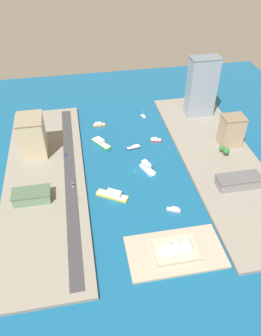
{
  "coord_description": "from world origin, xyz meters",
  "views": [
    {
      "loc": [
        45.89,
        226.54,
        196.61
      ],
      "look_at": [
        4.6,
        0.86,
        3.88
      ],
      "focal_mm": 35.17,
      "sensor_mm": 36.0,
      "label": 1
    }
  ],
  "objects_px": {
    "tower_tall_glass": "(202,87)",
    "sedan_silver": "(73,185)",
    "traffic_light_waterfront": "(79,197)",
    "opera_landmark": "(175,246)",
    "sailboat_small_white": "(143,116)",
    "yacht_sleek_gray": "(174,210)",
    "tugboat_red": "(156,140)",
    "warehouse_low_gray": "(239,181)",
    "ferry_green_doubledeck": "(101,143)",
    "apartment_midrise_tan": "(231,131)",
    "hatchback_blue": "(65,155)",
    "ferry_white_commuter": "(147,168)",
    "patrol_launch_navy": "(134,147)",
    "water_taxi_orange": "(99,124)",
    "ferry_yellow_fast": "(113,195)",
    "terminal_long_green": "(32,196)",
    "office_block_beige": "(32,136)"
  },
  "relations": [
    {
      "from": "sailboat_small_white",
      "to": "patrol_launch_navy",
      "type": "distance_m",
      "value": 61.13
    },
    {
      "from": "patrol_launch_navy",
      "to": "hatchback_blue",
      "type": "bearing_deg",
      "value": 3.62
    },
    {
      "from": "patrol_launch_navy",
      "to": "apartment_midrise_tan",
      "type": "distance_m",
      "value": 96.42
    },
    {
      "from": "water_taxi_orange",
      "to": "ferry_yellow_fast",
      "type": "distance_m",
      "value": 111.93
    },
    {
      "from": "tugboat_red",
      "to": "terminal_long_green",
      "type": "distance_m",
      "value": 137.95
    },
    {
      "from": "office_block_beige",
      "to": "terminal_long_green",
      "type": "height_order",
      "value": "office_block_beige"
    },
    {
      "from": "yacht_sleek_gray",
      "to": "tower_tall_glass",
      "type": "distance_m",
      "value": 156.45
    },
    {
      "from": "ferry_white_commuter",
      "to": "patrol_launch_navy",
      "type": "xyz_separation_m",
      "value": [
        5.34,
        -35.8,
        -2.0
      ]
    },
    {
      "from": "opera_landmark",
      "to": "sailboat_small_white",
      "type": "bearing_deg",
      "value": -95.31
    },
    {
      "from": "hatchback_blue",
      "to": "traffic_light_waterfront",
      "type": "height_order",
      "value": "traffic_light_waterfront"
    },
    {
      "from": "sailboat_small_white",
      "to": "warehouse_low_gray",
      "type": "bearing_deg",
      "value": 112.91
    },
    {
      "from": "tugboat_red",
      "to": "ferry_green_doubledeck",
      "type": "xyz_separation_m",
      "value": [
        56.35,
        -3.65,
        0.95
      ]
    },
    {
      "from": "sailboat_small_white",
      "to": "water_taxi_orange",
      "type": "distance_m",
      "value": 52.76
    },
    {
      "from": "warehouse_low_gray",
      "to": "ferry_green_doubledeck",
      "type": "bearing_deg",
      "value": -37.87
    },
    {
      "from": "tower_tall_glass",
      "to": "traffic_light_waterfront",
      "type": "xyz_separation_m",
      "value": [
        141.59,
        115.35,
        -28.41
      ]
    },
    {
      "from": "tower_tall_glass",
      "to": "apartment_midrise_tan",
      "type": "xyz_separation_m",
      "value": [
        -10.74,
        61.68,
        -17.16
      ]
    },
    {
      "from": "hatchback_blue",
      "to": "tugboat_red",
      "type": "bearing_deg",
      "value": -172.41
    },
    {
      "from": "warehouse_low_gray",
      "to": "office_block_beige",
      "type": "relative_size",
      "value": 1.0
    },
    {
      "from": "sailboat_small_white",
      "to": "opera_landmark",
      "type": "height_order",
      "value": "opera_landmark"
    },
    {
      "from": "hatchback_blue",
      "to": "office_block_beige",
      "type": "bearing_deg",
      "value": -21.57
    },
    {
      "from": "apartment_midrise_tan",
      "to": "hatchback_blue",
      "type": "relative_size",
      "value": 6.95
    },
    {
      "from": "tower_tall_glass",
      "to": "yacht_sleek_gray",
      "type": "bearing_deg",
      "value": 63.73
    },
    {
      "from": "water_taxi_orange",
      "to": "tugboat_red",
      "type": "relative_size",
      "value": 1.13
    },
    {
      "from": "tower_tall_glass",
      "to": "traffic_light_waterfront",
      "type": "relative_size",
      "value": 10.07
    },
    {
      "from": "ferry_white_commuter",
      "to": "apartment_midrise_tan",
      "type": "relative_size",
      "value": 0.65
    },
    {
      "from": "tugboat_red",
      "to": "warehouse_low_gray",
      "type": "distance_m",
      "value": 96.71
    },
    {
      "from": "ferry_green_doubledeck",
      "to": "office_block_beige",
      "type": "xyz_separation_m",
      "value": [
        63.54,
        5.12,
        19.97
      ]
    },
    {
      "from": "apartment_midrise_tan",
      "to": "patrol_launch_navy",
      "type": "bearing_deg",
      "value": -8.36
    },
    {
      "from": "ferry_white_commuter",
      "to": "office_block_beige",
      "type": "bearing_deg",
      "value": -22.75
    },
    {
      "from": "tugboat_red",
      "to": "warehouse_low_gray",
      "type": "bearing_deg",
      "value": 122.95
    },
    {
      "from": "patrol_launch_navy",
      "to": "opera_landmark",
      "type": "xyz_separation_m",
      "value": [
        -4.57,
        128.03,
        7.34
      ]
    },
    {
      "from": "ferry_white_commuter",
      "to": "yacht_sleek_gray",
      "type": "height_order",
      "value": "ferry_white_commuter"
    },
    {
      "from": "tugboat_red",
      "to": "office_block_beige",
      "type": "height_order",
      "value": "office_block_beige"
    },
    {
      "from": "tower_tall_glass",
      "to": "sedan_silver",
      "type": "height_order",
      "value": "tower_tall_glass"
    },
    {
      "from": "ferry_green_doubledeck",
      "to": "warehouse_low_gray",
      "type": "bearing_deg",
      "value": 142.13
    },
    {
      "from": "warehouse_low_gray",
      "to": "tugboat_red",
      "type": "bearing_deg",
      "value": -57.05
    },
    {
      "from": "tower_tall_glass",
      "to": "apartment_midrise_tan",
      "type": "height_order",
      "value": "tower_tall_glass"
    },
    {
      "from": "ferry_yellow_fast",
      "to": "sedan_silver",
      "type": "distance_m",
      "value": 36.27
    },
    {
      "from": "ferry_green_doubledeck",
      "to": "sedan_silver",
      "type": "distance_m",
      "value": 67.35
    },
    {
      "from": "ferry_white_commuter",
      "to": "ferry_yellow_fast",
      "type": "height_order",
      "value": "ferry_white_commuter"
    },
    {
      "from": "ferry_yellow_fast",
      "to": "terminal_long_green",
      "type": "height_order",
      "value": "terminal_long_green"
    },
    {
      "from": "ferry_white_commuter",
      "to": "ferry_green_doubledeck",
      "type": "bearing_deg",
      "value": -51.75
    },
    {
      "from": "tugboat_red",
      "to": "terminal_long_green",
      "type": "relative_size",
      "value": 0.41
    },
    {
      "from": "yacht_sleek_gray",
      "to": "tugboat_red",
      "type": "distance_m",
      "value": 97.36
    },
    {
      "from": "tower_tall_glass",
      "to": "apartment_midrise_tan",
      "type": "distance_m",
      "value": 64.92
    },
    {
      "from": "patrol_launch_navy",
      "to": "traffic_light_waterfront",
      "type": "distance_m",
      "value": 89.52
    },
    {
      "from": "sailboat_small_white",
      "to": "tugboat_red",
      "type": "distance_m",
      "value": 49.17
    },
    {
      "from": "sailboat_small_white",
      "to": "patrol_launch_navy",
      "type": "relative_size",
      "value": 0.62
    },
    {
      "from": "ferry_white_commuter",
      "to": "warehouse_low_gray",
      "type": "xyz_separation_m",
      "value": [
        -71.42,
        37.17,
        4.62
      ]
    },
    {
      "from": "ferry_white_commuter",
      "to": "patrol_launch_navy",
      "type": "bearing_deg",
      "value": -81.51
    }
  ]
}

